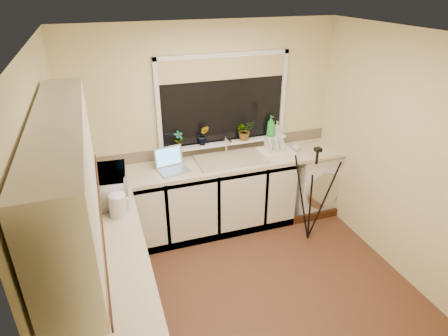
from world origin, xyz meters
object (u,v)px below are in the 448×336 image
(washing_machine, at_px, (311,178))
(plant_b, at_px, (203,135))
(plant_d, at_px, (245,130))
(laptop, at_px, (171,164))
(tripod, at_px, (312,196))
(steel_jar, at_px, (100,256))
(cup_left, at_px, (105,319))
(dish_rack, at_px, (275,152))
(soap_bottle_green, at_px, (271,126))
(plant_a, at_px, (179,140))
(soap_bottle_clear, at_px, (277,128))
(cup_back, at_px, (296,147))
(microwave, at_px, (108,186))
(kettle, at_px, (118,206))

(washing_machine, relative_size, plant_b, 3.55)
(plant_d, bearing_deg, laptop, -167.45)
(tripod, distance_m, steel_jar, 2.50)
(washing_machine, distance_m, plant_b, 1.62)
(cup_left, bearing_deg, washing_machine, 37.15)
(dish_rack, height_order, soap_bottle_green, soap_bottle_green)
(steel_jar, distance_m, plant_a, 1.89)
(steel_jar, relative_size, soap_bottle_green, 0.40)
(tripod, xyz_separation_m, plant_a, (-1.35, 0.81, 0.56))
(steel_jar, distance_m, soap_bottle_clear, 2.79)
(laptop, height_order, dish_rack, laptop)
(steel_jar, bearing_deg, cup_back, 29.87)
(washing_machine, xyz_separation_m, steel_jar, (-2.72, -1.44, 0.52))
(dish_rack, xyz_separation_m, steel_jar, (-2.12, -1.36, 0.02))
(microwave, height_order, plant_a, plant_a)
(kettle, distance_m, plant_b, 1.49)
(kettle, relative_size, microwave, 0.38)
(plant_a, height_order, plant_d, plant_d)
(washing_machine, relative_size, cup_left, 9.09)
(cup_left, bearing_deg, laptop, 67.31)
(dish_rack, relative_size, cup_back, 3.65)
(steel_jar, bearing_deg, plant_b, 51.38)
(washing_machine, height_order, soap_bottle_green, soap_bottle_green)
(tripod, bearing_deg, plant_d, 131.78)
(washing_machine, relative_size, steel_jar, 8.18)
(cup_left, bearing_deg, kettle, 81.36)
(plant_a, distance_m, soap_bottle_green, 1.18)
(steel_jar, relative_size, soap_bottle_clear, 0.59)
(steel_jar, height_order, plant_b, plant_b)
(soap_bottle_clear, height_order, cup_back, soap_bottle_clear)
(microwave, bearing_deg, cup_back, -73.78)
(dish_rack, height_order, tripod, tripod)
(microwave, distance_m, plant_a, 1.10)
(soap_bottle_clear, bearing_deg, steel_jar, -144.37)
(microwave, bearing_deg, laptop, -52.71)
(steel_jar, height_order, soap_bottle_clear, soap_bottle_clear)
(cup_back, bearing_deg, washing_machine, 8.76)
(steel_jar, height_order, microwave, microwave)
(microwave, height_order, soap_bottle_green, soap_bottle_green)
(kettle, relative_size, tripod, 0.17)
(steel_jar, height_order, cup_left, steel_jar)
(washing_machine, bearing_deg, microwave, -172.73)
(kettle, distance_m, cup_back, 2.37)
(plant_a, xyz_separation_m, cup_left, (-0.98, -2.22, -0.21))
(soap_bottle_green, bearing_deg, laptop, -170.46)
(plant_b, bearing_deg, tripod, -37.93)
(tripod, bearing_deg, plant_b, 150.57)
(soap_bottle_clear, bearing_deg, cup_left, -135.19)
(steel_jar, xyz_separation_m, microwave, (0.13, 0.93, 0.09))
(plant_d, relative_size, cup_left, 2.56)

